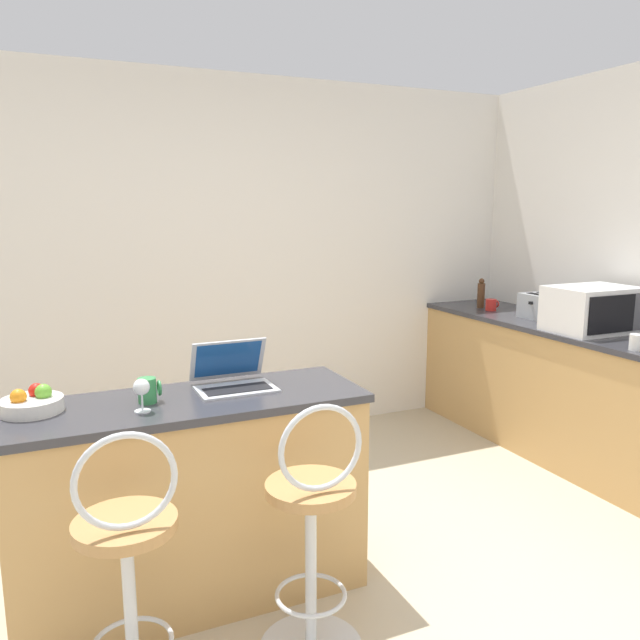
{
  "coord_description": "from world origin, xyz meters",
  "views": [
    {
      "loc": [
        -1.06,
        -1.93,
        1.7
      ],
      "look_at": [
        0.49,
        1.53,
        1.01
      ],
      "focal_mm": 35.0,
      "sensor_mm": 36.0,
      "label": 1
    }
  ],
  "objects_px": {
    "bar_stool_near": "(129,580)",
    "mug_green": "(148,390)",
    "mug_red": "(491,305)",
    "mug_white": "(637,342)",
    "toaster": "(544,307)",
    "fruit_bowl": "(32,403)",
    "wine_glass_short": "(141,389)",
    "microwave": "(592,309)",
    "laptop": "(233,376)",
    "bar_stool_far": "(313,537)",
    "pepper_mill": "(481,294)"
  },
  "relations": [
    {
      "from": "mug_red",
      "to": "wine_glass_short",
      "type": "relative_size",
      "value": 0.76
    },
    {
      "from": "toaster",
      "to": "fruit_bowl",
      "type": "xyz_separation_m",
      "value": [
        -3.32,
        -0.76,
        -0.05
      ]
    },
    {
      "from": "bar_stool_near",
      "to": "wine_glass_short",
      "type": "relative_size",
      "value": 7.71
    },
    {
      "from": "laptop",
      "to": "fruit_bowl",
      "type": "bearing_deg",
      "value": -179.37
    },
    {
      "from": "laptop",
      "to": "mug_red",
      "type": "height_order",
      "value": "laptop"
    },
    {
      "from": "mug_red",
      "to": "mug_green",
      "type": "relative_size",
      "value": 0.97
    },
    {
      "from": "wine_glass_short",
      "to": "mug_white",
      "type": "height_order",
      "value": "wine_glass_short"
    },
    {
      "from": "pepper_mill",
      "to": "bar_stool_far",
      "type": "bearing_deg",
      "value": -139.53
    },
    {
      "from": "bar_stool_near",
      "to": "microwave",
      "type": "xyz_separation_m",
      "value": [
        3.0,
        0.91,
        0.57
      ]
    },
    {
      "from": "bar_stool_near",
      "to": "mug_green",
      "type": "relative_size",
      "value": 9.9
    },
    {
      "from": "pepper_mill",
      "to": "fruit_bowl",
      "type": "bearing_deg",
      "value": -157.35
    },
    {
      "from": "fruit_bowl",
      "to": "mug_green",
      "type": "xyz_separation_m",
      "value": [
        0.43,
        -0.06,
        0.02
      ]
    },
    {
      "from": "microwave",
      "to": "mug_green",
      "type": "bearing_deg",
      "value": -172.98
    },
    {
      "from": "toaster",
      "to": "mug_green",
      "type": "relative_size",
      "value": 2.95
    },
    {
      "from": "bar_stool_near",
      "to": "mug_white",
      "type": "distance_m",
      "value": 2.88
    },
    {
      "from": "bar_stool_far",
      "to": "pepper_mill",
      "type": "height_order",
      "value": "pepper_mill"
    },
    {
      "from": "toaster",
      "to": "pepper_mill",
      "type": "relative_size",
      "value": 1.3
    },
    {
      "from": "microwave",
      "to": "mug_green",
      "type": "xyz_separation_m",
      "value": [
        -2.83,
        -0.35,
        -0.09
      ]
    },
    {
      "from": "fruit_bowl",
      "to": "mug_white",
      "type": "relative_size",
      "value": 2.56
    },
    {
      "from": "mug_red",
      "to": "wine_glass_short",
      "type": "distance_m",
      "value": 3.15
    },
    {
      "from": "fruit_bowl",
      "to": "mug_green",
      "type": "bearing_deg",
      "value": -8.35
    },
    {
      "from": "bar_stool_far",
      "to": "microwave",
      "type": "distance_m",
      "value": 2.57
    },
    {
      "from": "mug_white",
      "to": "microwave",
      "type": "bearing_deg",
      "value": 69.08
    },
    {
      "from": "mug_red",
      "to": "pepper_mill",
      "type": "distance_m",
      "value": 0.15
    },
    {
      "from": "bar_stool_near",
      "to": "laptop",
      "type": "height_order",
      "value": "laptop"
    },
    {
      "from": "mug_green",
      "to": "laptop",
      "type": "bearing_deg",
      "value": 10.87
    },
    {
      "from": "toaster",
      "to": "mug_green",
      "type": "distance_m",
      "value": 3.01
    },
    {
      "from": "wine_glass_short",
      "to": "bar_stool_near",
      "type": "bearing_deg",
      "value": -106.37
    },
    {
      "from": "fruit_bowl",
      "to": "pepper_mill",
      "type": "bearing_deg",
      "value": 22.65
    },
    {
      "from": "laptop",
      "to": "mug_red",
      "type": "relative_size",
      "value": 3.36
    },
    {
      "from": "mug_red",
      "to": "fruit_bowl",
      "type": "bearing_deg",
      "value": -159.41
    },
    {
      "from": "bar_stool_near",
      "to": "toaster",
      "type": "distance_m",
      "value": 3.4
    },
    {
      "from": "laptop",
      "to": "toaster",
      "type": "bearing_deg",
      "value": 16.73
    },
    {
      "from": "pepper_mill",
      "to": "microwave",
      "type": "bearing_deg",
      "value": -88.17
    },
    {
      "from": "fruit_bowl",
      "to": "mug_red",
      "type": "height_order",
      "value": "fruit_bowl"
    },
    {
      "from": "fruit_bowl",
      "to": "wine_glass_short",
      "type": "height_order",
      "value": "wine_glass_short"
    },
    {
      "from": "wine_glass_short",
      "to": "mug_green",
      "type": "relative_size",
      "value": 1.28
    },
    {
      "from": "laptop",
      "to": "mug_green",
      "type": "bearing_deg",
      "value": -169.13
    },
    {
      "from": "microwave",
      "to": "fruit_bowl",
      "type": "relative_size",
      "value": 2.26
    },
    {
      "from": "microwave",
      "to": "mug_white",
      "type": "bearing_deg",
      "value": -110.92
    },
    {
      "from": "microwave",
      "to": "pepper_mill",
      "type": "distance_m",
      "value": 1.06
    },
    {
      "from": "microwave",
      "to": "fruit_bowl",
      "type": "xyz_separation_m",
      "value": [
        -3.26,
        -0.28,
        -0.11
      ]
    },
    {
      "from": "fruit_bowl",
      "to": "wine_glass_short",
      "type": "bearing_deg",
      "value": -23.72
    },
    {
      "from": "fruit_bowl",
      "to": "laptop",
      "type": "bearing_deg",
      "value": 0.63
    },
    {
      "from": "bar_stool_far",
      "to": "mug_red",
      "type": "xyz_separation_m",
      "value": [
        2.3,
        1.83,
        0.47
      ]
    },
    {
      "from": "laptop",
      "to": "mug_white",
      "type": "relative_size",
      "value": 3.64
    },
    {
      "from": "mug_red",
      "to": "mug_white",
      "type": "distance_m",
      "value": 1.43
    },
    {
      "from": "bar_stool_far",
      "to": "bar_stool_near",
      "type": "bearing_deg",
      "value": 180.0
    },
    {
      "from": "bar_stool_far",
      "to": "mug_white",
      "type": "xyz_separation_m",
      "value": [
        2.15,
        0.41,
        0.47
      ]
    },
    {
      "from": "fruit_bowl",
      "to": "mug_white",
      "type": "height_order",
      "value": "fruit_bowl"
    }
  ]
}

